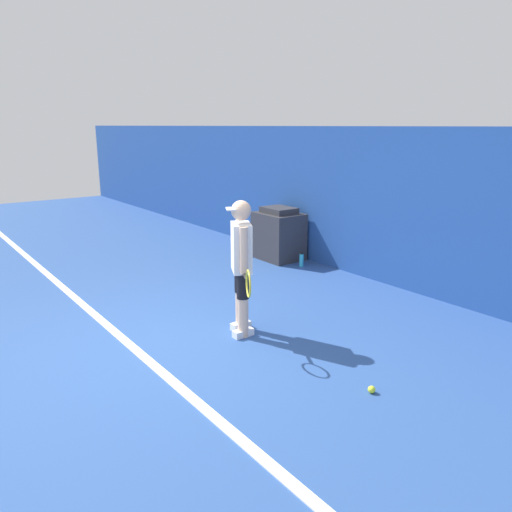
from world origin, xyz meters
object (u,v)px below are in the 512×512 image
Objects in this scene: tennis_player at (242,262)px; tennis_ball at (372,390)px; water_bottle at (301,260)px; covered_chair at (279,235)px.

tennis_player is 1.95m from tennis_ball.
water_bottle reaches higher than tennis_ball.
tennis_player reaches higher than covered_chair.
covered_chair is (-2.30, 2.41, -0.40)m from tennis_player.
water_bottle is at bearing -0.48° from covered_chair.
tennis_player reaches higher than water_bottle.
covered_chair is (-4.07, 2.25, 0.40)m from tennis_ball.
tennis_ball is at bearing -33.01° from water_bottle.
tennis_player is 22.40× the size of tennis_ball.
tennis_ball is 0.07× the size of covered_chair.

